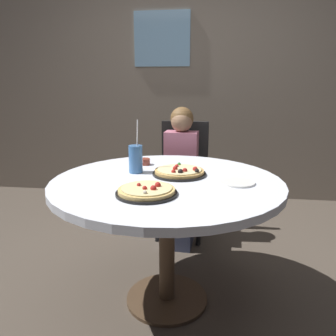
# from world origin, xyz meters

# --- Properties ---
(ground_plane) EXTENTS (8.00, 8.00, 0.00)m
(ground_plane) POSITION_xyz_m (0.00, 0.00, 0.00)
(ground_plane) COLOR #4C4238
(wall_with_window) EXTENTS (5.20, 0.14, 2.90)m
(wall_with_window) POSITION_xyz_m (-0.00, 2.00, 1.45)
(wall_with_window) COLOR gray
(wall_with_window) RESTS_ON ground_plane
(dining_table) EXTENTS (1.25, 1.25, 0.75)m
(dining_table) POSITION_xyz_m (0.00, 0.00, 0.66)
(dining_table) COLOR silver
(dining_table) RESTS_ON ground_plane
(chair_wooden) EXTENTS (0.43, 0.43, 0.95)m
(chair_wooden) POSITION_xyz_m (0.01, 0.98, 0.53)
(chair_wooden) COLOR black
(chair_wooden) RESTS_ON ground_plane
(diner_child) EXTENTS (0.27, 0.42, 1.08)m
(diner_child) POSITION_xyz_m (-0.00, 0.80, 0.48)
(diner_child) COLOR #3F4766
(diner_child) RESTS_ON ground_plane
(pizza_veggie) EXTENTS (0.31, 0.31, 0.05)m
(pizza_veggie) POSITION_xyz_m (0.06, 0.10, 0.77)
(pizza_veggie) COLOR black
(pizza_veggie) RESTS_ON dining_table
(pizza_cheese) EXTENTS (0.29, 0.29, 0.05)m
(pizza_cheese) POSITION_xyz_m (-0.06, -0.26, 0.77)
(pizza_cheese) COLOR black
(pizza_cheese) RESTS_ON dining_table
(soda_cup) EXTENTS (0.08, 0.08, 0.31)m
(soda_cup) POSITION_xyz_m (-0.20, 0.12, 0.83)
(soda_cup) COLOR #3F72B2
(soda_cup) RESTS_ON dining_table
(sauce_bowl) EXTENTS (0.07, 0.07, 0.04)m
(sauce_bowl) POSITION_xyz_m (-0.19, 0.31, 0.77)
(sauce_bowl) COLOR brown
(sauce_bowl) RESTS_ON dining_table
(plate_small) EXTENTS (0.18, 0.18, 0.01)m
(plate_small) POSITION_xyz_m (0.37, -0.03, 0.76)
(plate_small) COLOR white
(plate_small) RESTS_ON dining_table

